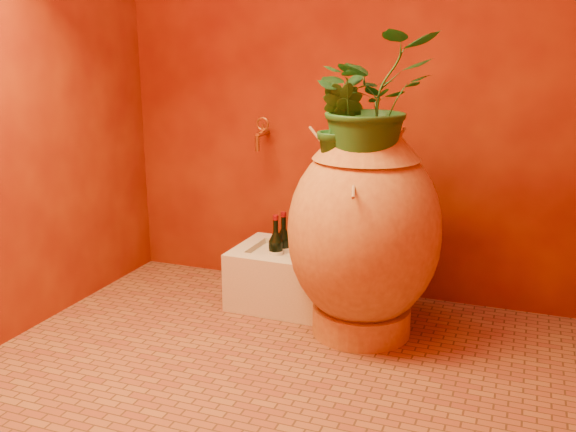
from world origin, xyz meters
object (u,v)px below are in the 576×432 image
at_px(amphora, 364,231).
at_px(wine_bottle_a, 313,258).
at_px(wine_bottle_c, 276,253).
at_px(wine_bottle_b, 284,249).
at_px(stone_basin, 297,279).
at_px(wall_tap, 262,132).

bearing_deg(amphora, wine_bottle_a, 149.80).
xyz_separation_m(wine_bottle_a, wine_bottle_c, (-0.20, 0.00, 0.00)).
height_order(wine_bottle_b, wine_bottle_c, wine_bottle_b).
bearing_deg(stone_basin, wall_tap, 140.79).
height_order(amphora, wine_bottle_b, amphora).
bearing_deg(amphora, wine_bottle_c, 160.54).
distance_m(wine_bottle_a, wall_tap, 0.74).
relative_size(amphora, wine_bottle_a, 3.21).
bearing_deg(wine_bottle_c, wall_tap, 125.34).
distance_m(wine_bottle_c, wall_tap, 0.66).
distance_m(wine_bottle_a, wine_bottle_b, 0.20).
relative_size(amphora, wine_bottle_b, 3.18).
bearing_deg(stone_basin, wine_bottle_b, 152.11).
bearing_deg(amphora, wall_tap, 147.57).
height_order(stone_basin, wine_bottle_a, wine_bottle_a).
relative_size(stone_basin, wine_bottle_c, 2.10).
xyz_separation_m(amphora, wall_tap, (-0.69, 0.44, 0.36)).
height_order(wine_bottle_a, wall_tap, wall_tap).
height_order(amphora, wine_bottle_a, amphora).
xyz_separation_m(wine_bottle_a, wine_bottle_b, (-0.18, 0.07, 0.00)).
height_order(wine_bottle_a, wine_bottle_b, wine_bottle_b).
height_order(wine_bottle_a, wine_bottle_c, wine_bottle_c).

